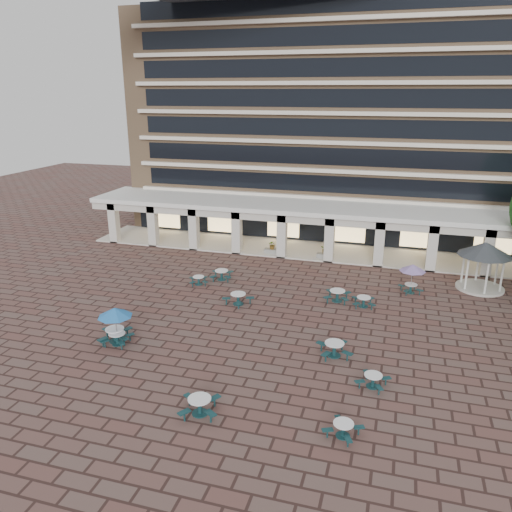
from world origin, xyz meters
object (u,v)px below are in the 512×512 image
(gazebo, at_px, (485,254))
(planter_left, at_px, (272,248))
(picnic_table_2, at_px, (334,348))
(picnic_table_3, at_px, (343,428))
(picnic_table_1, at_px, (200,404))
(planter_right, at_px, (325,253))

(gazebo, distance_m, planter_left, 17.66)
(picnic_table_2, height_order, picnic_table_3, picnic_table_2)
(picnic_table_1, distance_m, gazebo, 24.94)
(picnic_table_3, height_order, planter_left, planter_left)
(picnic_table_3, relative_size, planter_left, 1.22)
(planter_left, bearing_deg, gazebo, -12.11)
(planter_left, xyz_separation_m, planter_right, (4.85, -0.00, 0.03))
(picnic_table_3, relative_size, planter_right, 1.22)
(planter_left, bearing_deg, picnic_table_1, -83.53)
(picnic_table_2, bearing_deg, gazebo, 34.72)
(picnic_table_1, height_order, gazebo, gazebo)
(planter_left, distance_m, planter_right, 4.85)
(gazebo, relative_size, planter_right, 2.60)
(picnic_table_1, relative_size, planter_right, 1.40)
(planter_left, height_order, planter_right, planter_right)
(picnic_table_1, bearing_deg, picnic_table_2, 40.98)
(picnic_table_2, xyz_separation_m, gazebo, (9.19, 13.16, 2.24))
(picnic_table_1, xyz_separation_m, picnic_table_3, (6.55, 0.26, -0.09))
(picnic_table_2, relative_size, planter_right, 1.49)
(picnic_table_2, height_order, planter_right, planter_right)
(picnic_table_2, bearing_deg, planter_right, 80.07)
(picnic_table_1, bearing_deg, picnic_table_3, -10.23)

